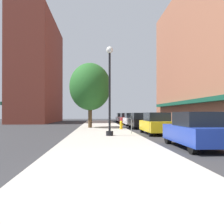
{
  "coord_description": "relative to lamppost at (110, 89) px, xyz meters",
  "views": [
    {
      "loc": [
        -0.52,
        -6.54,
        1.59
      ],
      "look_at": [
        0.99,
        16.49,
        1.73
      ],
      "focal_mm": 37.82,
      "sensor_mm": 36.0,
      "label": 1
    }
  ],
  "objects": [
    {
      "name": "car_black",
      "position": [
        3.66,
        9.07,
        -2.39
      ],
      "size": [
        1.8,
        4.3,
        1.66
      ],
      "rotation": [
        0.0,
        0.0,
        -0.03
      ],
      "color": "black",
      "rests_on": "ground"
    },
    {
      "name": "lamppost",
      "position": [
        0.0,
        0.0,
        0.0
      ],
      "size": [
        0.48,
        0.48,
        5.9
      ],
      "color": "black",
      "rests_on": "sidewalk_slab"
    },
    {
      "name": "parking_meter_near",
      "position": [
        1.71,
        1.64,
        -2.25
      ],
      "size": [
        0.14,
        0.09,
        1.31
      ],
      "color": "slate",
      "rests_on": "sidewalk_slab"
    },
    {
      "name": "car_white",
      "position": [
        3.66,
        14.76,
        -2.39
      ],
      "size": [
        1.8,
        4.3,
        1.66
      ],
      "rotation": [
        0.0,
        0.0,
        -0.01
      ],
      "color": "black",
      "rests_on": "ground"
    },
    {
      "name": "car_silver",
      "position": [
        3.66,
        26.75,
        -2.39
      ],
      "size": [
        1.8,
        4.3,
        1.66
      ],
      "rotation": [
        0.0,
        0.0,
        0.03
      ],
      "color": "black",
      "rests_on": "ground"
    },
    {
      "name": "fire_hydrant",
      "position": [
        1.43,
        6.37,
        -2.68
      ],
      "size": [
        0.33,
        0.26,
        0.79
      ],
      "color": "gold",
      "rests_on": "sidewalk_slab"
    },
    {
      "name": "car_red",
      "position": [
        3.66,
        20.55,
        -2.39
      ],
      "size": [
        1.8,
        4.3,
        1.66
      ],
      "rotation": [
        0.0,
        0.0,
        0.03
      ],
      "color": "black",
      "rests_on": "ground"
    },
    {
      "name": "car_yellow",
      "position": [
        3.66,
        2.07,
        -2.39
      ],
      "size": [
        1.8,
        4.3,
        1.66
      ],
      "rotation": [
        0.0,
        0.0,
        0.01
      ],
      "color": "black",
      "rests_on": "ground"
    },
    {
      "name": "car_blue",
      "position": [
        3.66,
        -5.05,
        -2.39
      ],
      "size": [
        1.8,
        4.3,
        1.66
      ],
      "rotation": [
        0.0,
        0.0,
        0.03
      ],
      "color": "black",
      "rests_on": "ground"
    },
    {
      "name": "tree_near",
      "position": [
        -1.54,
        9.08,
        1.16
      ],
      "size": [
        4.28,
        4.28,
        6.72
      ],
      "color": "#4C3823",
      "rests_on": "sidewalk_slab"
    },
    {
      "name": "building_right_brick",
      "position": [
        14.65,
        12.99,
        7.05
      ],
      "size": [
        6.8,
        40.0,
        20.54
      ],
      "color": "#9E6047",
      "rests_on": "ground"
    },
    {
      "name": "sidewalk_slab",
      "position": [
        -0.34,
        9.99,
        -3.14
      ],
      "size": [
        4.8,
        50.0,
        0.12
      ],
      "primitive_type": "cube",
      "color": "#A8A399",
      "rests_on": "ground"
    },
    {
      "name": "building_far_background",
      "position": [
        -11.36,
        27.99,
        5.9
      ],
      "size": [
        6.8,
        18.0,
        18.25
      ],
      "color": "brown",
      "rests_on": "ground"
    },
    {
      "name": "ground_plane",
      "position": [
        3.66,
        8.99,
        -3.2
      ],
      "size": [
        90.0,
        90.0,
        0.0
      ],
      "primitive_type": "plane",
      "color": "#2D2D30"
    }
  ]
}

